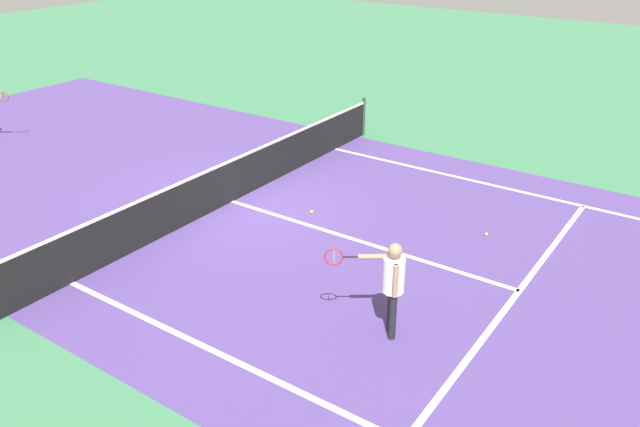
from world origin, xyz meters
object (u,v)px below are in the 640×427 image
Objects in this scene: tennis_ball_mid_court at (486,234)px; tennis_ball_near_net at (312,212)px; player_near at (392,280)px; net at (231,181)px.

tennis_ball_near_net is (-1.11, 3.41, 0.00)m from tennis_ball_mid_court.
player_near is 4.00m from tennis_ball_mid_court.
player_near is 23.28× the size of tennis_ball_mid_court.
net is 5.45m from tennis_ball_mid_court.
player_near is at bearing -129.40° from tennis_ball_near_net.
tennis_ball_mid_court is at bearing -0.26° from player_near.
tennis_ball_mid_court is (3.90, -0.02, -0.91)m from player_near.
net reaches higher than tennis_ball_near_net.
player_near is (-2.29, -5.17, 0.45)m from net.
tennis_ball_mid_court is at bearing -72.86° from net.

